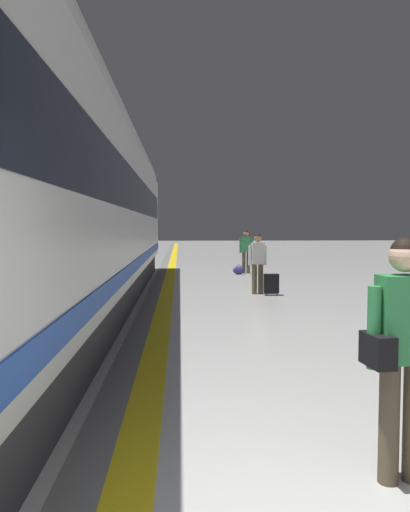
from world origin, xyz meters
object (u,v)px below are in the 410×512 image
traveller_foreground (401,342)px  suitcase_near (271,284)px  passenger_mid (246,248)px  passenger_near (258,259)px  duffel_bag_mid (239,270)px  high_speed_train (23,180)px

traveller_foreground → suitcase_near: size_ratio=3.09×
suitcase_near → passenger_mid: 6.15m
suitcase_near → passenger_mid: (0.14, 6.12, 0.65)m
suitcase_near → traveller_foreground: bearing=-95.0°
passenger_near → duffel_bag_mid: size_ratio=3.66×
traveller_foreground → suitcase_near: (0.84, 9.59, -0.69)m
traveller_foreground → passenger_mid: 15.74m
passenger_mid → duffel_bag_mid: 0.93m
duffel_bag_mid → passenger_mid: bearing=47.4°
high_speed_train → passenger_near: bearing=51.1°
passenger_near → passenger_mid: (0.46, 5.85, 0.02)m
high_speed_train → passenger_mid: 12.43m
suitcase_near → duffel_bag_mid: 5.77m
high_speed_train → duffel_bag_mid: 12.11m
passenger_near → suitcase_near: passenger_near is taller
traveller_foreground → high_speed_train: bearing=131.6°
passenger_near → passenger_mid: passenger_mid is taller
passenger_near → passenger_mid: 5.87m
traveller_foreground → passenger_near: size_ratio=1.08×
passenger_near → suitcase_near: bearing=-40.2°
high_speed_train → suitcase_near: size_ratio=51.23×
traveller_foreground → suitcase_near: bearing=85.0°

